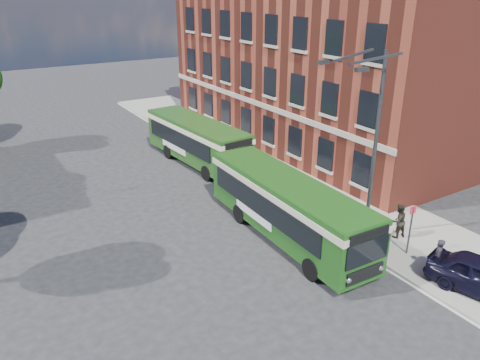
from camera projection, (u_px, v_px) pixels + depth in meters
ground at (254, 249)px, 22.04m from camera, size 120.00×120.00×0.00m
pavement at (275, 167)px, 31.69m from camera, size 6.00×48.00×0.15m
kerb_line at (237, 177)px, 30.23m from camera, size 0.12×48.00×0.01m
brick_office at (322, 49)px, 35.57m from camera, size 12.10×26.00×14.20m
street_lamp at (370, 147)px, 20.98m from camera, size 2.96×2.38×9.00m
bus_stop_sign at (411, 227)px, 20.89m from camera, size 0.35×0.08×2.52m
bus_front at (287, 204)px, 22.36m from camera, size 2.89×10.85×3.02m
bus_rear at (197, 138)px, 31.94m from camera, size 3.28×10.06×3.02m
pedestrian_a at (437, 258)px, 19.49m from camera, size 0.74×0.67×1.69m
pedestrian_b at (398, 221)px, 22.48m from camera, size 0.95×0.80×1.73m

